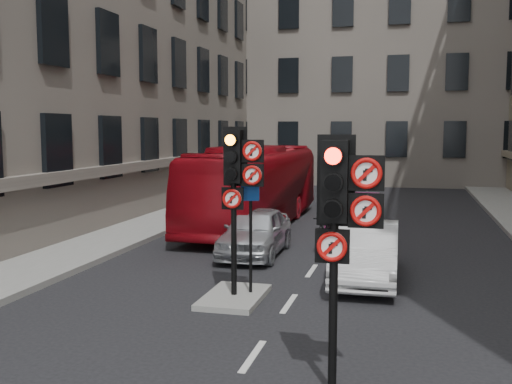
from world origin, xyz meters
The scene contains 12 objects.
pavement_left centered at (-7.20, 12.00, 0.08)m, with size 3.00×50.00×0.16m, color gray.
centre_island centered at (-1.20, 5.00, 0.06)m, with size 1.20×2.00×0.12m, color gray.
building_far centered at (0.00, 38.00, 10.00)m, with size 30.00×14.00×20.00m, color gray.
signal_near centered at (1.49, 0.99, 2.58)m, with size 0.91×0.40×3.58m.
signal_far centered at (-1.11, 4.99, 2.70)m, with size 0.91×0.40×3.58m.
car_silver centered at (-1.89, 9.55, 0.69)m, with size 1.63×4.04×1.38m, color #B1B4B9.
car_white centered at (1.43, 7.37, 0.70)m, with size 1.47×4.23×1.39m, color silver.
car_pink centered at (0.49, 14.81, 0.60)m, with size 1.67×4.11×1.19m, color #DA40A4.
bus_red centered at (-3.18, 14.57, 1.50)m, with size 2.53×10.80×3.01m, color maroon.
motorcycle centered at (-0.09, 11.00, 0.52)m, with size 0.49×1.73×1.04m, color black.
motorcyclist centered at (1.42, 9.95, 0.80)m, with size 0.58×0.38×1.60m, color black.
info_sign centered at (-0.90, 5.24, 1.62)m, with size 0.39×0.18×2.32m.
Camera 1 is at (2.35, -7.00, 3.66)m, focal length 42.00 mm.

